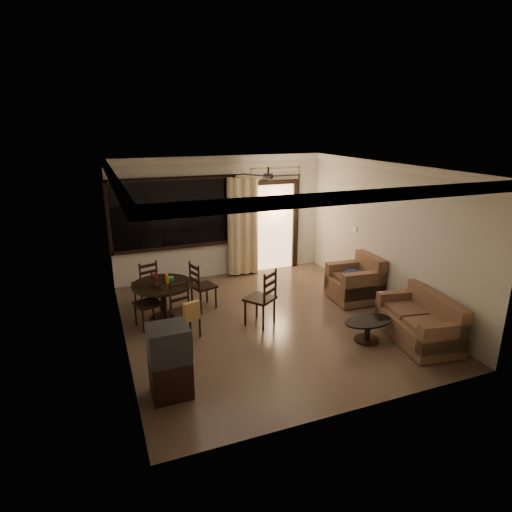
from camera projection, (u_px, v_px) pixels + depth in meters
name	position (u px, v px, depth m)	size (l,w,h in m)	color
ground	(267.00, 321.00, 7.87)	(5.50, 5.50, 0.00)	#7F6651
room_shell	(261.00, 204.00, 9.10)	(5.50, 6.70, 5.50)	beige
dining_table	(163.00, 291.00, 7.81)	(1.12, 1.12, 0.92)	black
dining_chair_west	(149.00, 312.00, 7.58)	(0.52, 0.52, 0.95)	black
dining_chair_east	(203.00, 294.00, 8.37)	(0.52, 0.52, 0.95)	black
dining_chair_south	(186.00, 320.00, 7.23)	(0.52, 0.56, 0.95)	black
dining_chair_north	(147.00, 292.00, 8.49)	(0.52, 0.52, 0.95)	black
tv_cabinet	(170.00, 361.00, 5.61)	(0.54, 0.48, 1.00)	black
sofa	(421.00, 323.00, 7.09)	(1.03, 1.60, 0.80)	#4E2724
armchair	(357.00, 282.00, 8.74)	(0.97, 0.97, 0.91)	#4E2724
coffee_table	(368.00, 327.00, 7.10)	(0.84, 0.51, 0.37)	black
side_chair	(261.00, 308.00, 7.66)	(0.65, 0.65, 1.06)	black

